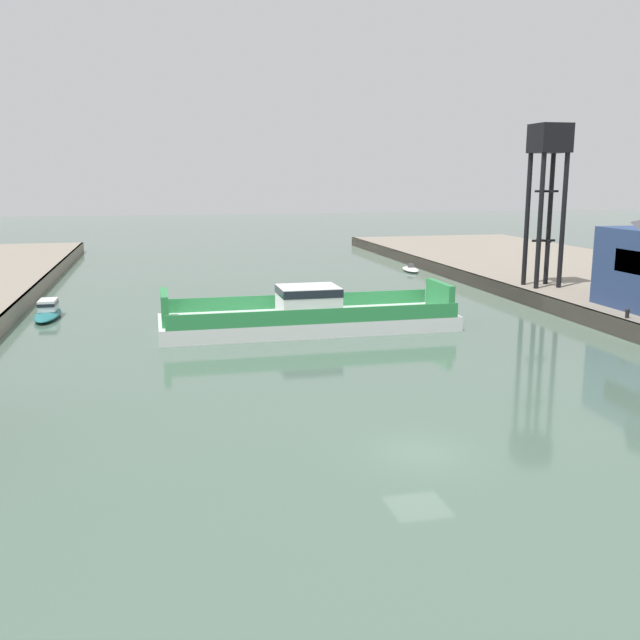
# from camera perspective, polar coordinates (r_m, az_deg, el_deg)

# --- Properties ---
(ground_plane) EXTENTS (400.00, 400.00, 0.00)m
(ground_plane) POSITION_cam_1_polar(r_m,az_deg,el_deg) (30.66, 8.07, -10.58)
(ground_plane) COLOR #4C6656
(chain_ferry) EXTENTS (22.54, 6.97, 3.35)m
(chain_ferry) POSITION_cam_1_polar(r_m,az_deg,el_deg) (53.79, -0.95, 0.32)
(chain_ferry) COLOR silver
(chain_ferry) RESTS_ON ground
(moored_boat_near_left) EXTENTS (2.24, 4.99, 0.97)m
(moored_boat_near_left) POSITION_cam_1_polar(r_m,az_deg,el_deg) (88.27, 7.36, 4.11)
(moored_boat_near_left) COLOR white
(moored_boat_near_left) RESTS_ON ground
(moored_boat_mid_left) EXTENTS (2.03, 6.62, 1.49)m
(moored_boat_mid_left) POSITION_cam_1_polar(r_m,az_deg,el_deg) (62.59, -21.23, 0.67)
(moored_boat_mid_left) COLOR #237075
(moored_boat_mid_left) RESTS_ON ground
(crane_tower) EXTENTS (3.02, 3.02, 14.83)m
(crane_tower) POSITION_cam_1_polar(r_m,az_deg,el_deg) (68.79, 18.06, 12.04)
(crane_tower) COLOR black
(crane_tower) RESTS_ON quay_right
(bollard_right_far) EXTENTS (0.32, 0.32, 0.71)m
(bollard_right_far) POSITION_cam_1_polar(r_m,az_deg,el_deg) (55.80, 23.68, 0.55)
(bollard_right_far) COLOR black
(bollard_right_far) RESTS_ON quay_right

